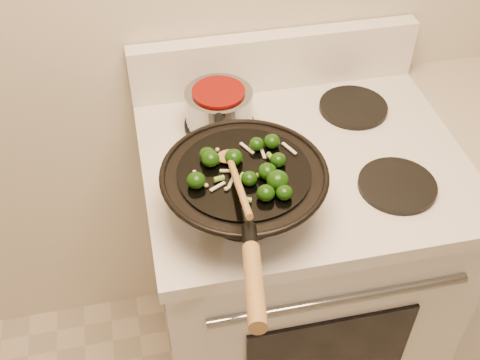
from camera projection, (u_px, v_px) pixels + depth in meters
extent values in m
cube|color=white|center=(292.00, 275.00, 1.80)|extent=(0.76, 0.64, 0.88)
cube|color=white|center=(303.00, 162.00, 1.48)|extent=(0.78, 0.66, 0.04)
cube|color=white|center=(275.00, 61.00, 1.62)|extent=(0.78, 0.05, 0.16)
cylinder|color=gray|center=(340.00, 300.00, 1.33)|extent=(0.60, 0.02, 0.02)
cube|color=black|center=(329.00, 352.00, 1.49)|extent=(0.42, 0.01, 0.28)
cylinder|color=black|center=(244.00, 209.00, 1.33)|extent=(0.18, 0.18, 0.01)
cylinder|color=black|center=(397.00, 185.00, 1.38)|extent=(0.18, 0.18, 0.01)
cylinder|color=black|center=(219.00, 125.00, 1.54)|extent=(0.18, 0.18, 0.01)
cylinder|color=black|center=(353.00, 107.00, 1.59)|extent=(0.18, 0.18, 0.01)
torus|color=black|center=(244.00, 173.00, 1.25)|extent=(0.36, 0.36, 0.01)
cylinder|color=black|center=(244.00, 172.00, 1.25)|extent=(0.28, 0.28, 0.01)
cylinder|color=black|center=(250.00, 237.00, 1.09)|extent=(0.04, 0.06, 0.04)
cylinder|color=#A0723E|center=(254.00, 285.00, 0.99)|extent=(0.06, 0.19, 0.06)
ellipsoid|color=#103307|center=(196.00, 180.00, 1.20)|extent=(0.04, 0.04, 0.03)
cylinder|color=#4F792B|center=(202.00, 183.00, 1.21)|extent=(0.02, 0.02, 0.01)
ellipsoid|color=#103307|center=(272.00, 141.00, 1.29)|extent=(0.04, 0.04, 0.03)
ellipsoid|color=#103307|center=(278.00, 180.00, 1.20)|extent=(0.05, 0.05, 0.04)
ellipsoid|color=#103307|center=(210.00, 159.00, 1.25)|extent=(0.04, 0.04, 0.03)
cylinder|color=#4F792B|center=(216.00, 161.00, 1.26)|extent=(0.02, 0.01, 0.01)
ellipsoid|color=#103307|center=(266.00, 193.00, 1.18)|extent=(0.04, 0.04, 0.03)
ellipsoid|color=#103307|center=(249.00, 178.00, 1.21)|extent=(0.03, 0.03, 0.03)
ellipsoid|color=#103307|center=(234.00, 157.00, 1.25)|extent=(0.04, 0.04, 0.03)
cylinder|color=#4F792B|center=(239.00, 160.00, 1.26)|extent=(0.02, 0.01, 0.01)
ellipsoid|color=#103307|center=(257.00, 144.00, 1.29)|extent=(0.03, 0.03, 0.03)
ellipsoid|color=#103307|center=(207.00, 155.00, 1.26)|extent=(0.04, 0.04, 0.03)
ellipsoid|color=#103307|center=(278.00, 160.00, 1.25)|extent=(0.03, 0.03, 0.03)
cylinder|color=#4F792B|center=(283.00, 162.00, 1.26)|extent=(0.01, 0.02, 0.01)
ellipsoid|color=#103307|center=(284.00, 192.00, 1.18)|extent=(0.03, 0.03, 0.03)
ellipsoid|color=#103307|center=(267.00, 171.00, 1.22)|extent=(0.04, 0.04, 0.03)
cube|color=white|center=(218.00, 187.00, 1.21)|extent=(0.04, 0.02, 0.00)
cube|color=white|center=(195.00, 179.00, 1.23)|extent=(0.01, 0.05, 0.00)
cube|color=white|center=(231.00, 183.00, 1.22)|extent=(0.02, 0.03, 0.00)
cube|color=white|center=(289.00, 148.00, 1.29)|extent=(0.03, 0.04, 0.00)
cube|color=white|center=(283.00, 177.00, 1.23)|extent=(0.01, 0.03, 0.00)
cube|color=white|center=(247.00, 148.00, 1.29)|extent=(0.03, 0.04, 0.00)
cube|color=white|center=(263.00, 153.00, 1.28)|extent=(0.01, 0.04, 0.00)
cube|color=white|center=(276.00, 181.00, 1.22)|extent=(0.04, 0.03, 0.00)
cube|color=white|center=(229.00, 171.00, 1.24)|extent=(0.04, 0.01, 0.00)
cube|color=white|center=(230.00, 155.00, 1.28)|extent=(0.03, 0.02, 0.00)
cylinder|color=#629931|center=(219.00, 179.00, 1.22)|extent=(0.03, 0.02, 0.01)
cylinder|color=#629931|center=(246.00, 200.00, 1.18)|extent=(0.02, 0.03, 0.01)
cylinder|color=#629931|center=(271.00, 157.00, 1.27)|extent=(0.02, 0.02, 0.01)
cylinder|color=#629931|center=(241.00, 178.00, 1.22)|extent=(0.02, 0.02, 0.01)
cylinder|color=#629931|center=(264.00, 174.00, 1.23)|extent=(0.02, 0.01, 0.01)
cylinder|color=#629931|center=(254.00, 177.00, 1.22)|extent=(0.01, 0.03, 0.01)
sphere|color=beige|center=(206.00, 185.00, 1.21)|extent=(0.01, 0.01, 0.01)
sphere|color=beige|center=(226.00, 189.00, 1.20)|extent=(0.01, 0.01, 0.01)
sphere|color=beige|center=(273.00, 179.00, 1.22)|extent=(0.01, 0.01, 0.01)
sphere|color=beige|center=(217.00, 150.00, 1.29)|extent=(0.01, 0.01, 0.01)
sphere|color=beige|center=(272.00, 182.00, 1.22)|extent=(0.01, 0.01, 0.01)
ellipsoid|color=#A0723E|center=(229.00, 156.00, 1.26)|extent=(0.06, 0.04, 0.01)
cylinder|color=#A0723E|center=(238.00, 185.00, 1.17)|extent=(0.02, 0.22, 0.07)
cylinder|color=gray|center=(219.00, 108.00, 1.50)|extent=(0.17, 0.17, 0.09)
cylinder|color=#6A0805|center=(218.00, 92.00, 1.46)|extent=(0.13, 0.13, 0.01)
cylinder|color=black|center=(219.00, 130.00, 1.37)|extent=(0.04, 0.10, 0.02)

